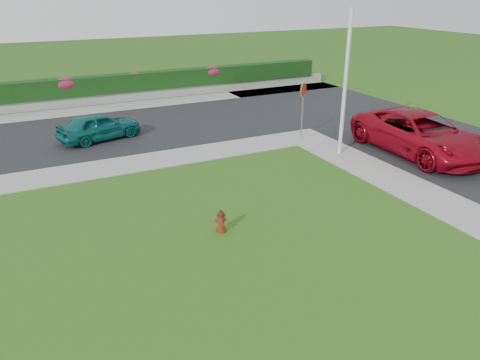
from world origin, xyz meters
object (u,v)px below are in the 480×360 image
fire_hydrant (221,221)px  stop_sign (303,96)px  suv_red (420,134)px  sedan_teal (99,126)px  utility_pole (345,85)px

fire_hydrant → stop_sign: 10.19m
suv_red → sedan_teal: bearing=147.4°
suv_red → stop_sign: 5.47m
suv_red → utility_pole: bearing=154.6°
utility_pole → stop_sign: bearing=93.0°
sedan_teal → utility_pole: (8.95, -6.61, 2.31)m
utility_pole → fire_hydrant: bearing=-151.4°
fire_hydrant → sedan_teal: size_ratio=0.18×
stop_sign → sedan_teal: bearing=144.2°
utility_pole → stop_sign: utility_pole is taller
suv_red → sedan_teal: suv_red is taller
utility_pole → stop_sign: size_ratio=2.25×
fire_hydrant → stop_sign: bearing=55.9°
utility_pole → suv_red: bearing=-27.0°
fire_hydrant → utility_pole: size_ratio=0.12×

